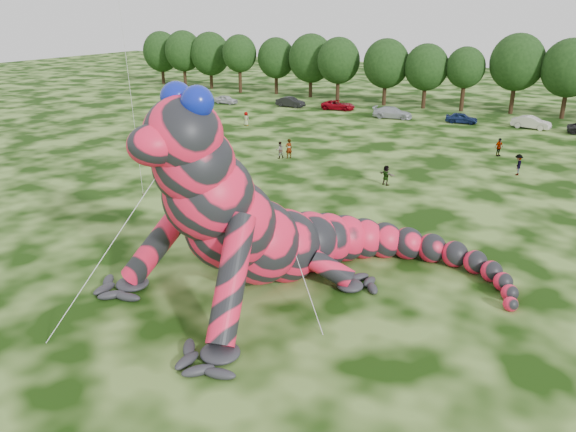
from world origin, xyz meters
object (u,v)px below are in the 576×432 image
(tree_10, at_px, (516,74))
(car_1, at_px, (290,102))
(tree_6, at_px, (338,70))
(car_4, at_px, (462,118))
(tree_3, at_px, (240,64))
(spectator_5, at_px, (386,175))
(tree_11, at_px, (568,79))
(spectator_4, at_px, (246,119))
(tree_5, at_px, (311,66))
(car_2, at_px, (338,105))
(tree_0, at_px, (162,58))
(tree_2, at_px, (210,60))
(tree_9, at_px, (464,79))
(spectator_0, at_px, (289,149))
(inflatable_gecko, at_px, (281,182))
(tree_7, at_px, (386,72))
(car_5, at_px, (531,123))
(tree_4, at_px, (276,66))
(car_0, at_px, (226,99))
(tree_1, at_px, (184,59))
(spectator_1, at_px, (280,150))
(spectator_2, at_px, (518,165))
(tree_8, at_px, (426,76))
(spectator_3, at_px, (499,147))

(tree_10, height_order, car_1, tree_10)
(tree_6, bearing_deg, car_4, -21.49)
(tree_3, height_order, spectator_5, tree_3)
(tree_11, xyz_separation_m, spectator_4, (-33.18, -24.08, -4.20))
(tree_5, distance_m, car_2, 13.10)
(tree_0, xyz_separation_m, tree_11, (68.34, -1.04, 0.28))
(tree_0, distance_m, tree_2, 11.55)
(tree_9, xyz_separation_m, spectator_0, (-8.20, -34.37, -3.41))
(tree_6, bearing_deg, tree_2, 175.33)
(inflatable_gecko, relative_size, spectator_0, 11.51)
(tree_7, bearing_deg, inflatable_gecko, -75.04)
(car_2, distance_m, car_5, 25.42)
(tree_4, bearing_deg, inflatable_gecko, -59.20)
(tree_9, xyz_separation_m, car_0, (-32.19, -10.93, -3.72))
(tree_1, relative_size, spectator_1, 6.05)
(inflatable_gecko, bearing_deg, car_1, 138.86)
(tree_3, xyz_separation_m, tree_6, (18.16, -0.38, 0.03))
(tree_4, bearing_deg, tree_7, -5.57)
(tree_3, height_order, car_0, tree_3)
(tree_9, height_order, spectator_4, tree_9)
(tree_3, relative_size, car_0, 2.58)
(tree_1, height_order, tree_6, tree_1)
(tree_3, distance_m, tree_9, 36.79)
(car_5, bearing_deg, tree_5, 82.45)
(car_0, bearing_deg, tree_7, -62.60)
(spectator_2, bearing_deg, tree_8, -158.36)
(inflatable_gecko, distance_m, spectator_2, 28.38)
(tree_0, xyz_separation_m, spectator_3, (64.77, -25.51, -3.87))
(tree_10, bearing_deg, inflatable_gecko, -92.48)
(car_5, height_order, spectator_1, spectator_1)
(inflatable_gecko, distance_m, tree_7, 57.99)
(tree_2, relative_size, spectator_3, 5.47)
(inflatable_gecko, xyz_separation_m, car_2, (-19.14, 49.00, -4.70))
(tree_11, bearing_deg, tree_2, 179.43)
(tree_7, xyz_separation_m, tree_10, (17.48, 1.77, 0.51))
(tree_7, xyz_separation_m, car_1, (-11.21, -8.20, -4.03))
(spectator_0, bearing_deg, tree_0, -92.69)
(tree_9, xyz_separation_m, spectator_1, (-8.94, -34.84, -3.53))
(tree_5, distance_m, spectator_1, 39.25)
(spectator_4, bearing_deg, tree_9, -129.20)
(car_0, relative_size, spectator_4, 2.19)
(tree_1, distance_m, car_5, 60.31)
(car_5, bearing_deg, tree_3, 87.98)
(car_5, relative_size, spectator_3, 2.51)
(tree_4, relative_size, car_5, 2.04)
(tree_10, xyz_separation_m, spectator_1, (-15.27, -36.08, -4.44))
(spectator_1, bearing_deg, tree_5, -118.01)
(tree_4, relative_size, tree_6, 0.95)
(tree_0, height_order, tree_10, tree_10)
(tree_5, relative_size, tree_11, 0.97)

